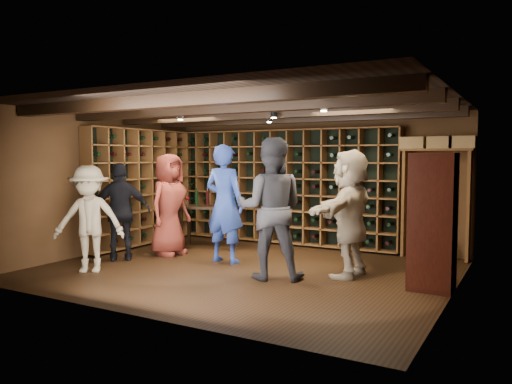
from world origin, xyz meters
The scene contains 13 objects.
ground centered at (0.00, 0.00, 0.00)m, with size 6.00×6.00×0.00m, color black.
room_shell centered at (0.00, 0.05, 2.42)m, with size 6.00×6.00×6.00m.
wine_rack_back centered at (-0.52, 2.33, 1.15)m, with size 4.65×0.30×2.20m.
wine_rack_left centered at (-2.83, 0.82, 1.15)m, with size 0.30×2.65×2.20m.
crate_shelf centered at (2.41, 2.32, 1.57)m, with size 1.20×0.32×2.07m.
display_cabinet centered at (2.71, 0.20, 0.86)m, with size 0.55×0.50×1.75m.
man_blue_shirt centered at (-0.56, 0.32, 0.97)m, with size 0.70×0.46×1.93m, color navy.
man_grey_suit centered at (0.61, -0.29, 1.00)m, with size 0.97×0.76×2.00m, color black.
guest_red_floral centered at (-1.75, 0.37, 0.89)m, with size 0.87×0.57×1.78m, color maroon.
guest_woman_black centered at (-2.14, -0.40, 0.82)m, with size 0.96×0.40×1.63m, color black.
guest_khaki centered at (-1.96, -1.26, 0.80)m, with size 1.03×0.59×1.60m, color #83775A.
guest_beige centered at (1.53, 0.41, 0.92)m, with size 1.70×0.54×1.84m, color gray.
tasting_table centered at (-1.54, 1.29, 0.72)m, with size 1.17×0.84×1.08m.
Camera 1 is at (3.86, -6.50, 1.72)m, focal length 35.00 mm.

